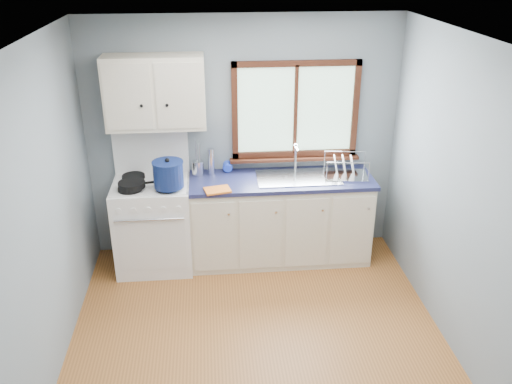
{
  "coord_description": "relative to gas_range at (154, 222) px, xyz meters",
  "views": [
    {
      "loc": [
        -0.36,
        -3.52,
        3.08
      ],
      "look_at": [
        0.05,
        0.9,
        1.05
      ],
      "focal_mm": 38.0,
      "sensor_mm": 36.0,
      "label": 1
    }
  ],
  "objects": [
    {
      "name": "skillet",
      "position": [
        -0.16,
        -0.15,
        0.49
      ],
      "size": [
        0.41,
        0.31,
        0.05
      ],
      "rotation": [
        0.0,
        0.0,
        0.2
      ],
      "color": "black",
      "rests_on": "gas_range"
    },
    {
      "name": "base_cabinets",
      "position": [
        1.31,
        0.02,
        -0.08
      ],
      "size": [
        1.85,
        0.6,
        0.88
      ],
      "color": "beige",
      "rests_on": "floor"
    },
    {
      "name": "gas_range",
      "position": [
        0.0,
        0.0,
        0.0
      ],
      "size": [
        0.76,
        0.69,
        1.36
      ],
      "color": "white",
      "rests_on": "floor"
    },
    {
      "name": "sink",
      "position": [
        1.49,
        0.02,
        0.37
      ],
      "size": [
        0.84,
        0.46,
        0.44
      ],
      "color": "silver",
      "rests_on": "countertop"
    },
    {
      "name": "wall_back",
      "position": [
        0.95,
        0.34,
        0.76
      ],
      "size": [
        3.2,
        0.02,
        2.5
      ],
      "primitive_type": "cube",
      "color": "gray",
      "rests_on": "ground"
    },
    {
      "name": "window",
      "position": [
        1.48,
        0.3,
        0.98
      ],
      "size": [
        1.36,
        0.1,
        1.03
      ],
      "color": "#9EC6A8",
      "rests_on": "wall_back"
    },
    {
      "name": "utensil_crock",
      "position": [
        0.47,
        0.18,
        0.51
      ],
      "size": [
        0.15,
        0.15,
        0.39
      ],
      "rotation": [
        0.0,
        0.0,
        -0.2
      ],
      "color": "silver",
      "rests_on": "countertop"
    },
    {
      "name": "thermos",
      "position": [
        0.61,
        0.18,
        0.57
      ],
      "size": [
        0.07,
        0.07,
        0.28
      ],
      "primitive_type": "cylinder",
      "rotation": [
        0.0,
        0.0,
        0.03
      ],
      "color": "silver",
      "rests_on": "countertop"
    },
    {
      "name": "wall_left",
      "position": [
        -0.66,
        -1.47,
        0.76
      ],
      "size": [
        0.02,
        3.6,
        2.5
      ],
      "primitive_type": "cube",
      "color": "gray",
      "rests_on": "ground"
    },
    {
      "name": "dish_towel",
      "position": [
        0.66,
        -0.23,
        0.44
      ],
      "size": [
        0.28,
        0.22,
        0.02
      ],
      "primitive_type": "cube",
      "rotation": [
        0.0,
        0.0,
        0.21
      ],
      "color": "orange",
      "rests_on": "countertop"
    },
    {
      "name": "soap_bottle",
      "position": [
        0.78,
        0.2,
        0.56
      ],
      "size": [
        0.1,
        0.1,
        0.26
      ],
      "primitive_type": "imported",
      "rotation": [
        0.0,
        0.0,
        0.0
      ],
      "color": "blue",
      "rests_on": "countertop"
    },
    {
      "name": "wall_right",
      "position": [
        2.56,
        -1.47,
        0.76
      ],
      "size": [
        0.02,
        3.6,
        2.5
      ],
      "primitive_type": "cube",
      "color": "gray",
      "rests_on": "ground"
    },
    {
      "name": "dish_rack",
      "position": [
        1.97,
        0.02,
        0.49
      ],
      "size": [
        0.48,
        0.39,
        0.23
      ],
      "rotation": [
        0.0,
        0.0,
        -0.14
      ],
      "color": "silver",
      "rests_on": "countertop"
    },
    {
      "name": "stockpot",
      "position": [
        0.2,
        -0.17,
        0.6
      ],
      "size": [
        0.3,
        0.3,
        0.29
      ],
      "rotation": [
        0.0,
        0.0,
        -0.02
      ],
      "color": "navy",
      "rests_on": "gas_range"
    },
    {
      "name": "floor",
      "position": [
        0.95,
        -1.47,
        -0.5
      ],
      "size": [
        3.2,
        3.6,
        0.02
      ],
      "primitive_type": "cube",
      "color": "#A0602B",
      "rests_on": "ground"
    },
    {
      "name": "countertop",
      "position": [
        1.31,
        0.02,
        0.41
      ],
      "size": [
        1.89,
        0.64,
        0.04
      ],
      "primitive_type": "cube",
      "color": "#171B3E",
      "rests_on": "base_cabinets"
    },
    {
      "name": "ceiling",
      "position": [
        0.95,
        -1.47,
        2.02
      ],
      "size": [
        3.2,
        3.6,
        0.02
      ],
      "primitive_type": "cube",
      "color": "white",
      "rests_on": "wall_back"
    },
    {
      "name": "upper_cabinets",
      "position": [
        0.1,
        0.15,
        1.31
      ],
      "size": [
        0.95,
        0.35,
        0.7
      ],
      "color": "beige",
      "rests_on": "wall_back"
    }
  ]
}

